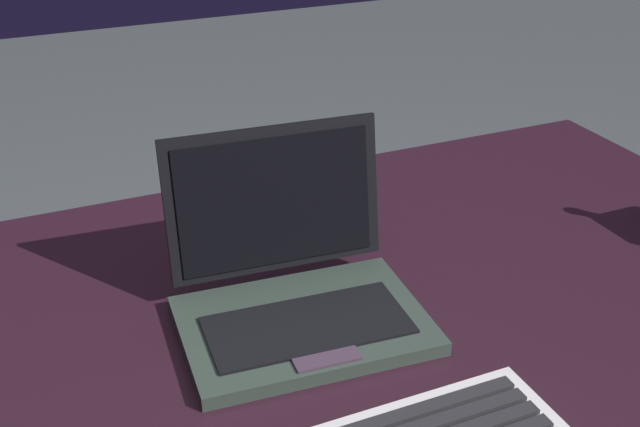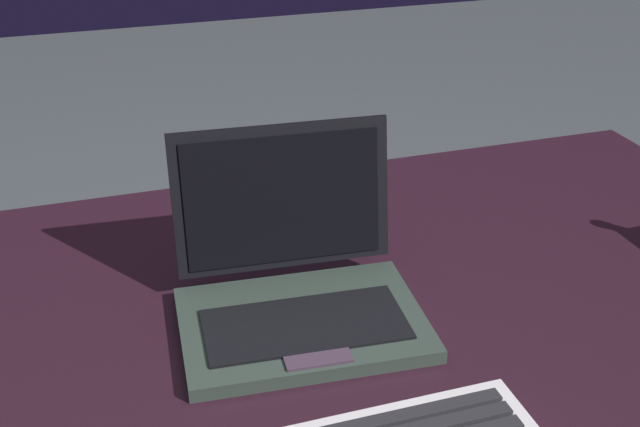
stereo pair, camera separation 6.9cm
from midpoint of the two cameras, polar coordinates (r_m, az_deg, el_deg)
name	(u,v)px [view 1 (the left image)]	position (r m, az deg, el deg)	size (l,w,h in m)	color
desk	(209,403)	(0.86, -10.22, -13.09)	(1.44, 0.68, 0.71)	black
laptop_front	(295,287)	(0.81, -4.22, -5.27)	(0.25, 0.21, 0.18)	#29342C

